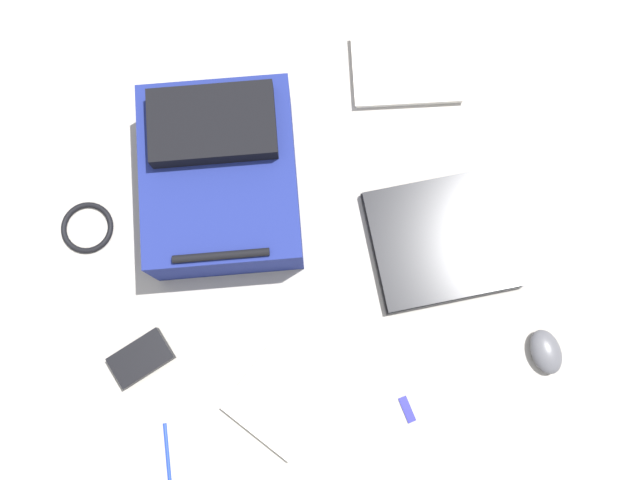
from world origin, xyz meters
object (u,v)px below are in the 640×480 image
at_px(book_comic, 407,69).
at_px(usb_stick, 407,409).
at_px(laptop, 441,240).
at_px(power_brick, 141,358).
at_px(computer_mouse, 546,352).
at_px(pen_black, 167,456).
at_px(cable_coil, 87,228).
at_px(backpack, 221,175).
at_px(book_blue, 291,386).

xyz_separation_m(book_comic, usb_stick, (0.15, 0.77, -0.01)).
distance_m(laptop, power_brick, 0.71).
bearing_deg(computer_mouse, laptop, -65.28).
height_order(book_comic, power_brick, power_brick).
relative_size(power_brick, pen_black, 0.92).
distance_m(book_comic, computer_mouse, 0.72).
xyz_separation_m(laptop, cable_coil, (0.78, -0.16, -0.01)).
height_order(power_brick, pen_black, power_brick).
bearing_deg(usb_stick, laptop, -112.27).
bearing_deg(book_comic, cable_coil, 17.69).
bearing_deg(cable_coil, laptop, 168.10).
xyz_separation_m(backpack, cable_coil, (0.32, 0.04, -0.08)).
bearing_deg(laptop, power_brick, 11.90).
xyz_separation_m(book_comic, computer_mouse, (-0.17, 0.70, 0.01)).
xyz_separation_m(book_blue, computer_mouse, (-0.56, 0.02, 0.01)).
xyz_separation_m(laptop, book_comic, (-0.00, -0.42, -0.00)).
bearing_deg(cable_coil, book_comic, -162.31).
relative_size(backpack, book_comic, 1.55).
bearing_deg(book_blue, book_comic, -119.81).
height_order(computer_mouse, pen_black, computer_mouse).
distance_m(book_blue, book_comic, 0.78).
distance_m(backpack, pen_black, 0.61).
bearing_deg(book_blue, power_brick, -20.16).
height_order(backpack, usb_stick, backpack).
xyz_separation_m(backpack, laptop, (-0.46, 0.21, -0.07)).
bearing_deg(pen_black, laptop, -151.68).
bearing_deg(backpack, power_brick, 56.21).
height_order(cable_coil, pen_black, cable_coil).
bearing_deg(book_blue, pen_black, 19.18).
relative_size(book_comic, pen_black, 2.00).
relative_size(laptop, usb_stick, 5.62).
bearing_deg(pen_black, computer_mouse, -174.70).
bearing_deg(laptop, usb_stick, 67.73).
bearing_deg(book_comic, laptop, 89.42).
bearing_deg(book_comic, pen_black, 49.07).
distance_m(backpack, laptop, 0.51).
relative_size(cable_coil, power_brick, 0.94).
xyz_separation_m(laptop, power_brick, (0.70, 0.15, -0.00)).
bearing_deg(computer_mouse, book_comic, -83.29).
height_order(book_comic, usb_stick, book_comic).
relative_size(book_blue, power_brick, 2.48).
relative_size(backpack, book_blue, 1.36).
distance_m(laptop, usb_stick, 0.38).
height_order(book_blue, usb_stick, book_blue).
xyz_separation_m(backpack, power_brick, (0.24, 0.36, -0.08)).
distance_m(book_blue, cable_coil, 0.58).
distance_m(backpack, power_brick, 0.43).
xyz_separation_m(book_comic, cable_coil, (0.79, 0.25, -0.00)).
relative_size(power_brick, usb_stick, 2.25).
relative_size(book_comic, cable_coil, 2.32).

